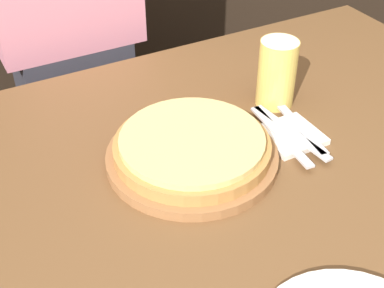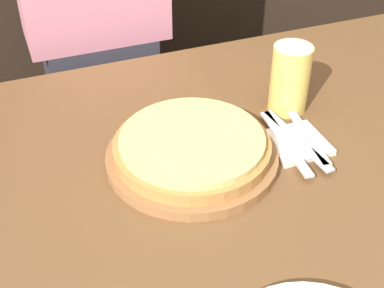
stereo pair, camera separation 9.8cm
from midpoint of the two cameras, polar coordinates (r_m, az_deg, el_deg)
The scene contains 7 objects.
pizza_on_board at distance 0.98m, azimuth -2.84°, elevation -0.76°, with size 0.32×0.32×0.06m.
beer_glass at distance 1.13m, azimuth 6.63°, elevation 7.72°, with size 0.08×0.08×0.15m.
napkin_stack at distance 1.06m, azimuth 7.91°, elevation 0.83°, with size 0.11×0.11×0.01m.
fork at distance 1.05m, azimuth 6.82°, elevation 0.82°, with size 0.04×0.21×0.00m.
dinner_knife at distance 1.06m, azimuth 7.95°, elevation 1.20°, with size 0.04×0.21×0.00m.
spoon at distance 1.07m, azimuth 9.04°, elevation 1.57°, with size 0.04×0.18×0.00m.
diner_person at distance 1.53m, azimuth -14.58°, elevation 9.01°, with size 0.37×0.20×1.31m.
Camera 1 is at (-0.41, -0.59, 1.34)m, focal length 50.00 mm.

